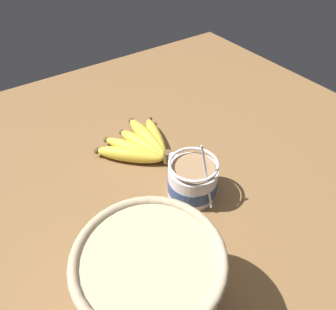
{
  "coord_description": "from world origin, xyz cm",
  "views": [
    {
      "loc": [
        -44.14,
        34.22,
        55.79
      ],
      "look_at": [
        1.22,
        2.72,
        6.63
      ],
      "focal_mm": 35.0,
      "sensor_mm": 36.0,
      "label": 1
    }
  ],
  "objects": [
    {
      "name": "table",
      "position": [
        0.0,
        0.0,
        1.39
      ],
      "size": [
        118.28,
        118.28,
        2.77
      ],
      "color": "brown",
      "rests_on": "ground"
    },
    {
      "name": "coffee_mug",
      "position": [
        -8.14,
        3.08,
        6.62
      ],
      "size": [
        15.02,
        10.43,
        14.66
      ],
      "color": "silver",
      "rests_on": "table"
    },
    {
      "name": "banana_bunch",
      "position": [
        10.1,
        4.4,
        4.46
      ],
      "size": [
        20.11,
        20.22,
        4.07
      ],
      "color": "brown",
      "rests_on": "table"
    },
    {
      "name": "woven_basket",
      "position": [
        -24.08,
        23.34,
        11.03
      ],
      "size": [
        20.6,
        20.6,
        15.82
      ],
      "color": "tan",
      "rests_on": "table"
    }
  ]
}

